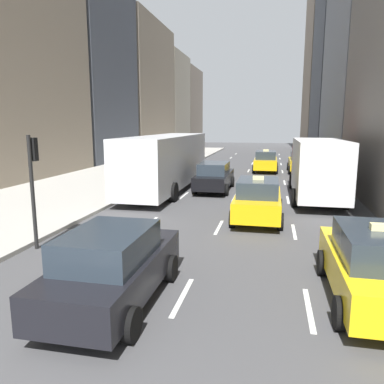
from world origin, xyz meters
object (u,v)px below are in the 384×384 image
(taxi_third, at_px, (266,161))
(sedan_silver_behind, at_px, (214,176))
(taxi_fourth, at_px, (375,265))
(traffic_light_pole, at_px, (33,173))
(city_bus, at_px, (167,160))
(taxi_second, at_px, (301,162))
(sedan_black_near, at_px, (113,266))
(box_truck, at_px, (317,167))
(taxi_lead, at_px, (258,199))

(taxi_third, xyz_separation_m, sedan_silver_behind, (-2.80, -9.73, -0.01))
(taxi_fourth, height_order, traffic_light_pole, traffic_light_pole)
(sedan_silver_behind, relative_size, city_bus, 0.42)
(taxi_second, bearing_deg, sedan_black_near, -102.98)
(sedan_silver_behind, height_order, traffic_light_pole, traffic_light_pole)
(city_bus, distance_m, box_truck, 8.48)
(traffic_light_pole, bearing_deg, taxi_second, 65.81)
(box_truck, bearing_deg, taxi_third, 104.08)
(taxi_third, height_order, sedan_silver_behind, taxi_third)
(city_bus, distance_m, traffic_light_pole, 11.20)
(taxi_second, bearing_deg, traffic_light_pole, -114.19)
(taxi_lead, height_order, city_bus, city_bus)
(taxi_third, bearing_deg, taxi_lead, -90.00)
(taxi_third, bearing_deg, taxi_second, 0.51)
(taxi_lead, height_order, box_truck, box_truck)
(taxi_second, height_order, taxi_third, same)
(taxi_third, distance_m, sedan_silver_behind, 10.12)
(taxi_third, relative_size, box_truck, 0.52)
(taxi_lead, xyz_separation_m, taxi_fourth, (2.80, -6.82, 0.00))
(sedan_black_near, relative_size, box_truck, 0.53)
(taxi_third, xyz_separation_m, sedan_black_near, (-2.80, -24.27, -0.00))
(sedan_silver_behind, height_order, box_truck, box_truck)
(sedan_black_near, distance_m, sedan_silver_behind, 14.54)
(sedan_black_near, xyz_separation_m, box_truck, (5.60, 13.10, 0.83))
(taxi_second, distance_m, sedan_silver_behind, 11.25)
(taxi_second, height_order, sedan_black_near, taxi_second)
(sedan_black_near, bearing_deg, city_bus, 101.23)
(taxi_second, relative_size, taxi_third, 1.00)
(taxi_fourth, distance_m, sedan_silver_behind, 14.44)
(sedan_silver_behind, bearing_deg, taxi_lead, -66.69)
(taxi_fourth, xyz_separation_m, box_truck, (0.00, 11.88, 0.83))
(taxi_fourth, bearing_deg, traffic_light_pole, 169.26)
(taxi_third, bearing_deg, sedan_silver_behind, -106.06)
(taxi_lead, xyz_separation_m, taxi_third, (0.00, 16.23, 0.00))
(sedan_silver_behind, height_order, city_bus, city_bus)
(taxi_fourth, distance_m, box_truck, 11.91)
(taxi_fourth, bearing_deg, city_bus, 123.03)
(taxi_second, xyz_separation_m, sedan_black_near, (-5.60, -24.29, -0.00))
(taxi_lead, bearing_deg, sedan_silver_behind, 113.31)
(taxi_second, xyz_separation_m, taxi_fourth, (0.00, -23.07, 0.00))
(taxi_second, bearing_deg, sedan_silver_behind, -119.86)
(traffic_light_pole, bearing_deg, city_bus, 84.16)
(taxi_lead, bearing_deg, city_bus, 132.51)
(taxi_lead, distance_m, traffic_light_pole, 8.54)
(taxi_second, height_order, city_bus, city_bus)
(box_truck, bearing_deg, sedan_black_near, -113.14)
(sedan_black_near, xyz_separation_m, city_bus, (-2.81, 14.16, 0.91))
(box_truck, bearing_deg, taxi_second, 90.00)
(taxi_fourth, height_order, sedan_silver_behind, taxi_fourth)
(taxi_second, height_order, sedan_silver_behind, taxi_second)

